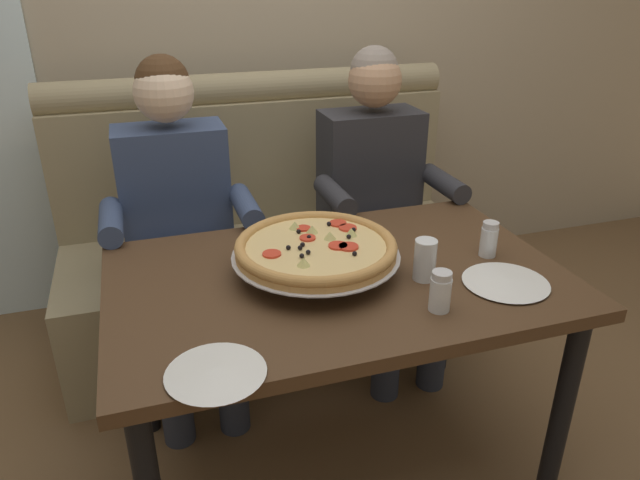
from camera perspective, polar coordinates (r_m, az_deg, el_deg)
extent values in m
plane|color=brown|center=(2.16, 1.46, -20.52)|extent=(16.00, 16.00, 0.00)
cube|color=tan|center=(2.93, -8.40, 22.06)|extent=(6.00, 0.12, 2.80)
cube|color=#998966|center=(2.60, -4.04, -5.34)|extent=(1.77, 0.60, 0.46)
cube|color=#998966|center=(2.76, -6.33, 6.83)|extent=(1.77, 0.18, 0.65)
cylinder|color=#998966|center=(2.67, -6.71, 14.51)|extent=(1.77, 0.14, 0.14)
cube|color=#4C331E|center=(1.73, 1.71, -3.89)|extent=(1.32, 0.84, 0.04)
cylinder|color=black|center=(1.95, 22.56, -15.19)|extent=(0.06, 0.06, 0.69)
cylinder|color=black|center=(2.14, -17.08, -10.27)|extent=(0.06, 0.06, 0.69)
cylinder|color=black|center=(2.41, 12.20, -5.43)|extent=(0.06, 0.06, 0.69)
cube|color=#2D3342|center=(2.18, -12.87, -3.10)|extent=(0.34, 0.40, 0.15)
cylinder|color=#2D3342|center=(2.13, -14.07, -13.78)|extent=(0.11, 0.11, 0.46)
cylinder|color=#2D3342|center=(2.14, -8.62, -13.00)|extent=(0.11, 0.11, 0.46)
cube|color=#38476B|center=(2.30, -13.94, 3.91)|extent=(0.40, 0.22, 0.56)
cylinder|color=#38476B|center=(2.08, -19.74, 1.68)|extent=(0.08, 0.28, 0.08)
cylinder|color=#38476B|center=(2.11, -7.25, 3.29)|extent=(0.08, 0.28, 0.08)
sphere|color=beige|center=(2.17, -15.01, 13.74)|extent=(0.21, 0.21, 0.21)
sphere|color=#472D19|center=(2.17, -15.14, 14.68)|extent=(0.19, 0.19, 0.19)
cube|color=#2D3342|center=(2.36, 6.67, -0.34)|extent=(0.34, 0.40, 0.15)
cylinder|color=#2D3342|center=(2.28, 6.54, -10.21)|extent=(0.11, 0.11, 0.46)
cylinder|color=#2D3342|center=(2.36, 11.05, -9.22)|extent=(0.11, 0.11, 0.46)
cube|color=#2D2D33|center=(2.47, 4.83, 6.05)|extent=(0.40, 0.22, 0.56)
cylinder|color=#2D2D33|center=(2.19, 1.45, 4.32)|extent=(0.08, 0.28, 0.08)
cylinder|color=#2D2D33|center=(2.37, 12.05, 5.43)|extent=(0.08, 0.28, 0.08)
sphere|color=tan|center=(2.35, 5.39, 15.27)|extent=(0.21, 0.21, 0.21)
sphere|color=gray|center=(2.35, 5.32, 16.15)|extent=(0.19, 0.19, 0.19)
cylinder|color=silver|center=(1.60, 0.98, -4.34)|extent=(0.01, 0.01, 0.06)
cylinder|color=silver|center=(1.74, -4.53, -1.92)|extent=(0.01, 0.01, 0.06)
cylinder|color=silver|center=(1.80, 2.36, -0.94)|extent=(0.01, 0.01, 0.06)
torus|color=silver|center=(1.70, -0.40, -1.67)|extent=(0.27, 0.27, 0.01)
cylinder|color=silver|center=(1.70, -0.40, -1.43)|extent=(0.49, 0.49, 0.00)
cylinder|color=tan|center=(1.69, -0.40, -1.09)|extent=(0.47, 0.47, 0.02)
torus|color=tan|center=(1.68, -0.41, -0.51)|extent=(0.47, 0.47, 0.03)
cylinder|color=#E5C17A|center=(1.69, -0.40, -0.67)|extent=(0.41, 0.41, 0.01)
cylinder|color=red|center=(1.72, -1.22, 0.21)|extent=(0.05, 0.05, 0.01)
cylinder|color=red|center=(1.82, 1.77, 1.65)|extent=(0.05, 0.05, 0.01)
cylinder|color=red|center=(1.67, 2.80, -0.65)|extent=(0.06, 0.06, 0.01)
cylinder|color=red|center=(1.68, 1.77, -0.51)|extent=(0.06, 0.06, 0.01)
cylinder|color=red|center=(1.79, 2.73, 1.20)|extent=(0.05, 0.05, 0.01)
cylinder|color=red|center=(1.79, -1.63, 1.16)|extent=(0.04, 0.04, 0.01)
cylinder|color=red|center=(1.63, -4.74, -1.36)|extent=(0.05, 0.05, 0.01)
sphere|color=black|center=(1.81, 0.87, 1.59)|extent=(0.01, 0.01, 0.01)
sphere|color=black|center=(1.72, -1.08, 0.28)|extent=(0.01, 0.01, 0.01)
sphere|color=black|center=(1.61, -1.79, -1.56)|extent=(0.01, 0.01, 0.01)
sphere|color=black|center=(1.67, -1.71, -0.45)|extent=(0.01, 0.01, 0.01)
sphere|color=black|center=(1.63, -1.17, -1.20)|extent=(0.01, 0.01, 0.01)
sphere|color=black|center=(1.72, 2.82, 0.33)|extent=(0.01, 0.01, 0.01)
sphere|color=black|center=(1.62, 3.40, -1.33)|extent=(0.01, 0.01, 0.01)
sphere|color=black|center=(1.65, -1.96, -0.77)|extent=(0.01, 0.01, 0.01)
sphere|color=black|center=(1.66, -3.11, -0.74)|extent=(0.01, 0.01, 0.01)
sphere|color=black|center=(1.76, -2.10, 0.84)|extent=(0.01, 0.01, 0.01)
sphere|color=black|center=(1.77, 3.30, 1.02)|extent=(0.01, 0.01, 0.01)
cone|color=#CCC675|center=(1.72, 0.97, 0.47)|extent=(0.04, 0.04, 0.02)
cone|color=#CCC675|center=(1.79, -2.47, 1.47)|extent=(0.04, 0.04, 0.02)
cone|color=#CCC675|center=(1.56, -1.63, -2.14)|extent=(0.04, 0.04, 0.02)
cone|color=#CCC675|center=(1.74, 3.06, 0.80)|extent=(0.04, 0.04, 0.02)
cone|color=#CCC675|center=(1.76, -0.77, 1.08)|extent=(0.04, 0.04, 0.02)
cylinder|color=white|center=(1.55, 11.64, -5.22)|extent=(0.06, 0.06, 0.09)
cylinder|color=#A82D19|center=(1.56, 11.59, -5.74)|extent=(0.05, 0.05, 0.06)
cylinder|color=silver|center=(1.53, 11.82, -3.41)|extent=(0.05, 0.05, 0.02)
cylinder|color=white|center=(1.88, 16.14, -0.18)|extent=(0.05, 0.05, 0.09)
cylinder|color=#4C6633|center=(1.89, 16.06, -0.74)|extent=(0.04, 0.04, 0.05)
cylinder|color=silver|center=(1.85, 16.34, 1.39)|extent=(0.05, 0.05, 0.02)
cylinder|color=white|center=(1.34, -10.13, -12.70)|extent=(0.16, 0.16, 0.01)
cone|color=white|center=(1.33, -10.15, -12.39)|extent=(0.23, 0.23, 0.01)
cylinder|color=white|center=(1.74, 17.66, -4.00)|extent=(0.17, 0.17, 0.01)
cone|color=white|center=(1.74, 17.69, -3.74)|extent=(0.24, 0.24, 0.01)
cylinder|color=silver|center=(1.69, 10.21, -1.92)|extent=(0.06, 0.06, 0.12)
cylinder|color=#4C2814|center=(1.70, 10.17, -2.41)|extent=(0.05, 0.05, 0.09)
cylinder|color=black|center=(3.61, -25.56, 1.03)|extent=(0.02, 0.02, 0.44)
cylinder|color=black|center=(3.85, -26.59, 2.24)|extent=(0.02, 0.02, 0.44)
cylinder|color=black|center=(3.63, -28.72, 4.41)|extent=(0.40, 0.40, 0.02)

